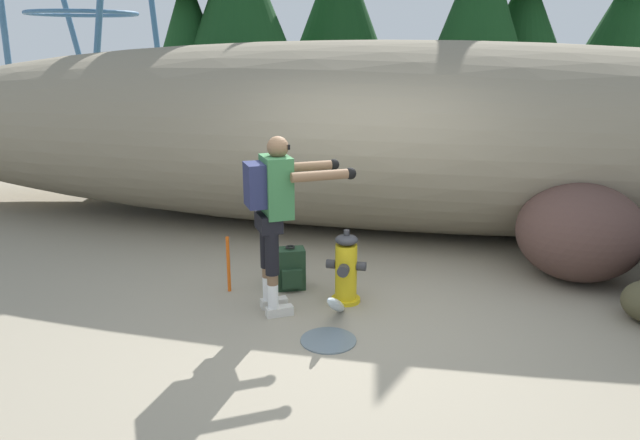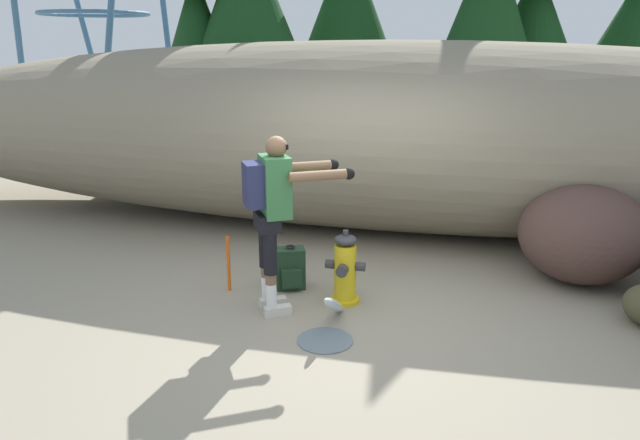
# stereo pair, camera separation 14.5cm
# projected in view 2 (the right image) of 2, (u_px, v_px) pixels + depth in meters

# --- Properties ---
(ground_plane) EXTENTS (56.00, 56.00, 0.04)m
(ground_plane) POSITION_uv_depth(u_px,v_px,m) (335.00, 320.00, 5.69)
(ground_plane) COLOR gray
(dirt_embankment) EXTENTS (16.66, 3.20, 2.55)m
(dirt_embankment) POSITION_uv_depth(u_px,v_px,m) (385.00, 136.00, 8.26)
(dirt_embankment) COLOR gray
(dirt_embankment) RESTS_ON ground_plane
(fire_hydrant) EXTENTS (0.40, 0.35, 0.76)m
(fire_hydrant) POSITION_uv_depth(u_px,v_px,m) (345.00, 270.00, 5.96)
(fire_hydrant) COLOR gold
(fire_hydrant) RESTS_ON ground_plane
(hydrant_water_jet) EXTENTS (0.49, 0.97, 0.49)m
(hydrant_water_jet) POSITION_uv_depth(u_px,v_px,m) (332.00, 314.00, 5.46)
(hydrant_water_jet) COLOR silver
(hydrant_water_jet) RESTS_ON ground_plane
(utility_worker) EXTENTS (1.03, 0.84, 1.71)m
(utility_worker) POSITION_uv_depth(u_px,v_px,m) (275.00, 203.00, 5.55)
(utility_worker) COLOR beige
(utility_worker) RESTS_ON ground_plane
(spare_backpack) EXTENTS (0.35, 0.35, 0.47)m
(spare_backpack) POSITION_uv_depth(u_px,v_px,m) (291.00, 269.00, 6.34)
(spare_backpack) COLOR #1E3823
(spare_backpack) RESTS_ON ground_plane
(boulder_mid) EXTENTS (1.49, 1.48, 1.07)m
(boulder_mid) POSITION_uv_depth(u_px,v_px,m) (583.00, 234.00, 6.46)
(boulder_mid) COLOR #4E3630
(boulder_mid) RESTS_ON ground_plane
(pine_tree_far_left) EXTENTS (1.93, 1.93, 5.66)m
(pine_tree_far_left) POSITION_uv_depth(u_px,v_px,m) (196.00, 17.00, 11.32)
(pine_tree_far_left) COLOR #47331E
(pine_tree_far_left) RESTS_ON ground_plane
(pine_tree_far_right) EXTENTS (2.27, 2.27, 5.62)m
(pine_tree_far_right) POSITION_uv_depth(u_px,v_px,m) (535.00, 7.00, 11.55)
(pine_tree_far_right) COLOR #47331E
(pine_tree_far_right) RESTS_ON ground_plane
(survey_stake) EXTENTS (0.04, 0.04, 0.60)m
(survey_stake) POSITION_uv_depth(u_px,v_px,m) (229.00, 263.00, 6.25)
(survey_stake) COLOR #E55914
(survey_stake) RESTS_ON ground_plane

